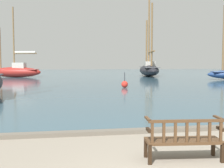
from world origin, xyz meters
name	(u,v)px	position (x,y,z in m)	size (l,w,h in m)	color
harbor_water	(79,75)	(0.00, 44.00, 0.04)	(100.00, 80.00, 0.08)	#385666
quay_edge_kerb	(140,131)	(0.00, 3.85, 0.06)	(40.00, 0.30, 0.12)	#675F54
park_bench	(184,139)	(0.28, 1.40, 0.47)	(1.64, 0.66, 0.92)	black
sailboat_nearest_port	(16,71)	(-9.12, 36.78, 1.01)	(7.43, 3.62, 9.71)	maroon
sailboat_far_port	(149,69)	(10.39, 37.54, 1.19)	(4.46, 11.36, 12.73)	black
channel_buoy	(125,84)	(2.51, 18.11, 0.36)	(0.54, 0.54, 1.24)	red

